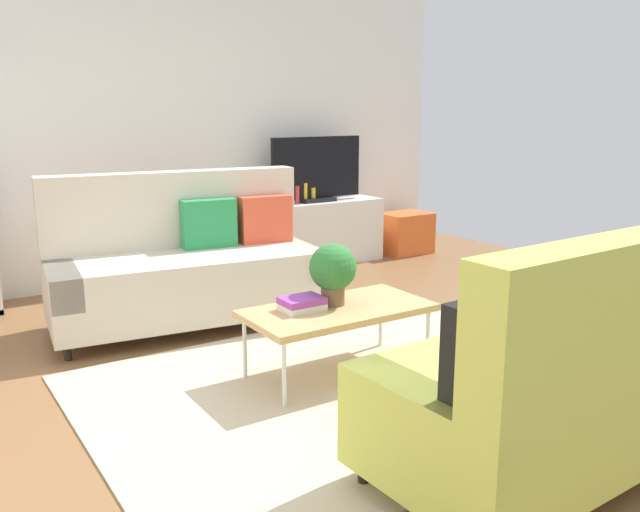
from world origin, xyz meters
TOP-DOWN VIEW (x-y plane):
  - ground_plane at (0.00, 0.00)m, footprint 7.68×7.68m
  - wall_far at (0.00, 2.80)m, footprint 6.40×0.12m
  - area_rug at (0.09, -0.26)m, footprint 2.90×2.20m
  - couch_beige at (-0.23, 1.35)m, footprint 1.99×1.06m
  - couch_green at (0.43, -1.49)m, footprint 1.93×0.92m
  - coffee_table at (0.14, -0.06)m, footprint 1.10×0.56m
  - tv_console at (1.60, 2.46)m, footprint 1.40×0.44m
  - tv at (1.60, 2.44)m, footprint 1.00×0.20m
  - storage_trunk at (2.70, 2.36)m, footprint 0.52×0.40m
  - potted_plant at (0.15, 0.00)m, footprint 0.28×0.28m
  - table_book_0 at (-0.07, 0.00)m, footprint 0.24×0.18m
  - table_book_1 at (-0.07, 0.00)m, footprint 0.24×0.18m
  - vase_0 at (1.02, 2.51)m, footprint 0.12×0.12m
  - vase_1 at (1.20, 2.51)m, footprint 0.10×0.10m
  - bottle_0 at (1.36, 2.42)m, footprint 0.05×0.05m
  - bottle_1 at (1.45, 2.42)m, footprint 0.04×0.04m
  - bottle_2 at (1.55, 2.42)m, footprint 0.05×0.05m

SIDE VIEW (x-z plane):
  - ground_plane at x=0.00m, z-range 0.00..0.00m
  - area_rug at x=0.09m, z-range 0.00..0.01m
  - storage_trunk at x=2.70m, z-range 0.00..0.44m
  - tv_console at x=1.60m, z-range 0.00..0.64m
  - coffee_table at x=0.14m, z-range 0.18..0.60m
  - table_book_0 at x=-0.07m, z-range 0.42..0.46m
  - couch_beige at x=-0.23m, z-range -0.10..1.00m
  - couch_green at x=0.43m, z-range -0.10..1.00m
  - table_book_1 at x=-0.07m, z-range 0.46..0.50m
  - potted_plant at x=0.15m, z-range 0.45..0.82m
  - vase_1 at x=1.20m, z-range 0.64..0.78m
  - bottle_2 at x=1.55m, z-range 0.64..0.78m
  - bottle_0 at x=1.36m, z-range 0.64..0.81m
  - vase_0 at x=1.02m, z-range 0.64..0.83m
  - bottle_1 at x=1.45m, z-range 0.64..0.84m
  - tv at x=1.60m, z-range 0.63..1.27m
  - wall_far at x=0.00m, z-range 0.00..2.90m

